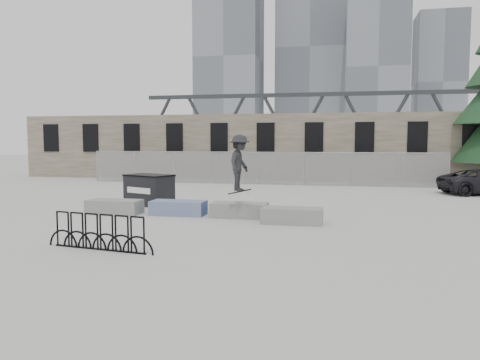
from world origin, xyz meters
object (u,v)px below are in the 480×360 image
(bike_rack, at_px, (99,233))
(planter_center_left, at_px, (178,207))
(planter_center_right, at_px, (239,209))
(planter_far_left, at_px, (115,206))
(dumpster, at_px, (149,190))
(skateboarder, at_px, (240,163))
(planter_offset, at_px, (292,215))

(bike_rack, bearing_deg, planter_center_left, 89.11)
(planter_center_left, bearing_deg, planter_center_right, -1.43)
(planter_far_left, relative_size, dumpster, 0.88)
(planter_far_left, xyz_separation_m, planter_center_left, (2.43, 0.21, 0.00))
(bike_rack, distance_m, skateboarder, 5.79)
(planter_center_left, relative_size, planter_center_right, 1.00)
(planter_center_right, relative_size, dumpster, 0.88)
(planter_far_left, bearing_deg, planter_offset, -5.90)
(planter_offset, bearing_deg, bike_rack, -132.50)
(planter_center_right, xyz_separation_m, dumpster, (-4.39, 2.30, 0.37))
(planter_center_left, xyz_separation_m, planter_offset, (4.26, -0.91, 0.00))
(planter_far_left, relative_size, skateboarder, 0.98)
(planter_far_left, bearing_deg, bike_rack, -66.68)
(dumpster, xyz_separation_m, skateboarder, (4.53, -2.92, 1.32))
(planter_center_left, xyz_separation_m, planter_center_right, (2.30, -0.06, 0.00))
(dumpster, height_order, bike_rack, dumpster)
(planter_far_left, bearing_deg, planter_center_right, 1.87)
(planter_offset, bearing_deg, skateboarder, 173.07)
(planter_offset, relative_size, bike_rack, 0.64)
(planter_offset, distance_m, dumpster, 7.09)
(planter_center_left, height_order, planter_offset, same)
(bike_rack, bearing_deg, skateboarder, 62.95)
(bike_rack, xyz_separation_m, skateboarder, (2.54, 4.97, 1.53))
(bike_rack, bearing_deg, planter_offset, 47.50)
(planter_offset, xyz_separation_m, dumpster, (-6.35, 3.14, 0.37))
(planter_center_left, distance_m, planter_offset, 4.36)
(planter_far_left, height_order, bike_rack, bike_rack)
(dumpster, distance_m, bike_rack, 8.14)
(planter_far_left, bearing_deg, dumpster, 81.88)
(planter_offset, bearing_deg, planter_center_left, 168.02)
(planter_offset, height_order, bike_rack, bike_rack)
(planter_offset, bearing_deg, dumpster, 153.67)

